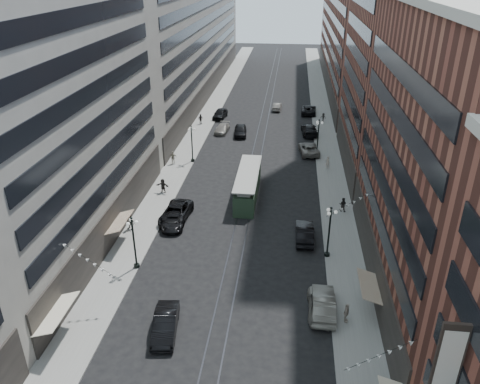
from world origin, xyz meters
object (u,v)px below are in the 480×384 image
at_px(lamppost_sw_far, 134,241).
at_px(car_7, 176,213).
at_px(pedestrian_6, 173,158).
at_px(car_9, 220,114).
at_px(pedestrian_extra_0, 201,119).
at_px(car_4, 320,304).
at_px(car_extra_1, 309,110).
at_px(lamppost_sw_mid, 192,142).
at_px(pedestrian_5, 163,186).
at_px(pedestrian_2, 130,222).
at_px(pedestrian_4, 346,313).
at_px(car_5, 165,324).
at_px(lamppost_se_far, 329,230).
at_px(car_extra_0, 323,304).
at_px(car_14, 277,106).
at_px(car_8, 222,129).
at_px(pedestrian_7, 343,205).
at_px(streetcar, 248,185).
at_px(pedestrian_9, 323,117).
at_px(car_12, 309,130).
at_px(car_11, 309,149).
at_px(car_13, 240,131).
at_px(car_10, 305,233).
at_px(car_2, 174,221).
at_px(lamppost_se_mid, 318,136).
at_px(pedestrian_8, 327,162).

distance_m(lamppost_sw_far, car_7, 10.21).
height_order(lamppost_sw_far, pedestrian_6, lamppost_sw_far).
xyz_separation_m(car_9, pedestrian_extra_0, (-2.92, -4.36, 0.19)).
relative_size(car_4, car_extra_1, 0.87).
xyz_separation_m(lamppost_sw_mid, pedestrian_5, (-1.66, -10.72, -2.02)).
distance_m(pedestrian_2, pedestrian_4, 25.42).
height_order(lamppost_sw_mid, car_5, lamppost_sw_mid).
distance_m(lamppost_se_far, car_extra_0, 8.76).
xyz_separation_m(car_7, car_14, (9.85, 45.97, -0.13)).
xyz_separation_m(car_5, car_8, (-2.59, 49.08, -0.14)).
bearing_deg(pedestrian_4, pedestrian_7, 9.08).
distance_m(streetcar, pedestrian_4, 24.45).
bearing_deg(car_8, pedestrian_9, 29.81).
relative_size(lamppost_sw_far, pedestrian_5, 2.97).
bearing_deg(lamppost_se_far, car_9, 111.34).
relative_size(car_4, car_8, 1.05).
bearing_deg(car_4, car_12, -90.75).
xyz_separation_m(lamppost_se_far, car_5, (-13.41, -12.25, -2.25)).
distance_m(car_11, car_12, 9.08).
xyz_separation_m(car_8, car_13, (3.32, -1.19, 0.17)).
bearing_deg(car_10, pedestrian_5, -27.95).
relative_size(lamppost_sw_far, pedestrian_4, 3.11).
relative_size(pedestrian_6, pedestrian_7, 1.08).
height_order(car_14, pedestrian_6, pedestrian_6).
xyz_separation_m(car_11, pedestrian_extra_0, (-19.29, 12.31, 0.26)).
height_order(car_13, car_14, car_13).
distance_m(car_4, pedestrian_9, 53.55).
relative_size(car_12, car_extra_1, 1.04).
distance_m(lamppost_se_far, car_13, 37.89).
bearing_deg(car_7, car_2, -81.46).
distance_m(lamppost_sw_mid, car_extra_0, 36.10).
xyz_separation_m(lamppost_sw_far, lamppost_se_mid, (18.40, 32.00, 0.00)).
xyz_separation_m(pedestrian_8, car_extra_1, (-2.07, 27.24, -0.19)).
distance_m(streetcar, pedestrian_9, 34.15).
height_order(pedestrian_5, car_extra_0, pedestrian_5).
bearing_deg(car_4, car_5, 16.48).
distance_m(car_8, car_11, 17.00).
height_order(car_5, car_8, car_5).
distance_m(lamppost_sw_mid, pedestrian_extra_0, 17.94).
bearing_deg(car_11, pedestrian_2, 44.49).
distance_m(pedestrian_8, car_extra_1, 27.32).
bearing_deg(pedestrian_extra_0, pedestrian_9, -36.77).
bearing_deg(pedestrian_6, pedestrian_2, 68.36).
bearing_deg(car_5, pedestrian_8, 59.99).
bearing_deg(car_4, pedestrian_9, -93.65).
xyz_separation_m(lamppost_se_far, pedestrian_9, (1.77, 45.01, -2.19)).
relative_size(car_extra_1, pedestrian_extra_0, 3.19).
bearing_deg(car_5, car_10, 46.60).
distance_m(car_8, car_13, 3.53).
distance_m(pedestrian_9, car_extra_1, 5.56).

